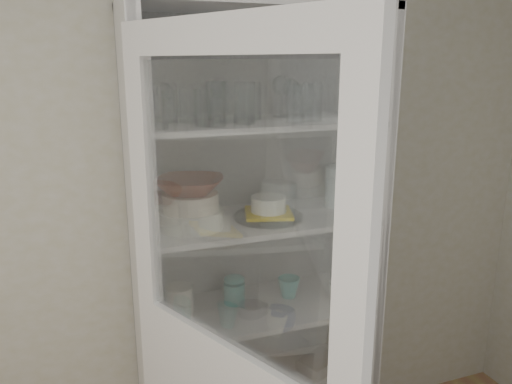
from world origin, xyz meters
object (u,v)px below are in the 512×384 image
object	(u,v)px
terracotta_bowl	(190,185)
mug_teal	(289,287)
plate_stack_back	(178,209)
cream_bowl	(191,202)
pantry_cabinet	(251,282)
teal_jar	(234,291)
glass_platter	(269,216)
white_canister	(179,302)
goblet_2	(282,94)
goblet_0	(166,101)
measuring_cups	(251,309)
yellow_trivet	(269,213)
mug_blue	(346,286)
goblet_3	(291,96)
grey_bowl_stack	(341,186)
mug_white	(338,291)
goblet_1	(218,98)
white_ramekin	(269,204)
tin_box	(319,363)
plate_stack_front	(191,218)

from	to	relation	value
terracotta_bowl	mug_teal	xyz separation A→B (m)	(0.44, 0.06, -0.52)
plate_stack_back	cream_bowl	world-z (taller)	cream_bowl
pantry_cabinet	teal_jar	distance (m)	0.09
glass_platter	white_canister	bearing A→B (deg)	173.72
teal_jar	goblet_2	bearing A→B (deg)	4.47
goblet_2	plate_stack_back	world-z (taller)	goblet_2
goblet_0	measuring_cups	xyz separation A→B (m)	(0.29, -0.14, -0.86)
yellow_trivet	mug_blue	bearing A→B (deg)	-3.04
goblet_3	grey_bowl_stack	world-z (taller)	goblet_3
cream_bowl	mug_white	world-z (taller)	cream_bowl
cream_bowl	glass_platter	world-z (taller)	cream_bowl
goblet_3	white_canister	world-z (taller)	goblet_3
goblet_1	grey_bowl_stack	bearing A→B (deg)	-10.94
glass_platter	measuring_cups	bearing A→B (deg)	-157.86
goblet_3	mug_blue	distance (m)	0.88
white_ramekin	white_canister	world-z (taller)	white_ramekin
mug_blue	mug_teal	world-z (taller)	same
tin_box	mug_white	bearing A→B (deg)	-75.87
glass_platter	yellow_trivet	xyz separation A→B (m)	(0.00, 0.00, 0.01)
plate_stack_front	white_canister	xyz separation A→B (m)	(-0.05, 0.04, -0.37)
glass_platter	mug_teal	size ratio (longest dim) A/B	2.85
pantry_cabinet	terracotta_bowl	bearing A→B (deg)	-160.30
white_canister	pantry_cabinet	bearing A→B (deg)	9.64
yellow_trivet	teal_jar	size ratio (longest dim) A/B	1.70
mug_blue	mug_white	size ratio (longest dim) A/B	1.25
goblet_1	grey_bowl_stack	xyz separation A→B (m)	(0.53, -0.10, -0.39)
glass_platter	goblet_2	bearing A→B (deg)	47.03
measuring_cups	white_canister	distance (m)	0.30
yellow_trivet	mug_white	world-z (taller)	yellow_trivet
goblet_0	goblet_3	world-z (taller)	goblet_3
measuring_cups	mug_white	bearing A→B (deg)	-2.69
goblet_0	plate_stack_front	bearing A→B (deg)	-60.45
grey_bowl_stack	teal_jar	distance (m)	0.66
glass_platter	measuring_cups	world-z (taller)	glass_platter
mug_teal	tin_box	world-z (taller)	mug_teal
glass_platter	tin_box	xyz separation A→B (m)	(0.28, 0.04, -0.78)
cream_bowl	terracotta_bowl	size ratio (longest dim) A/B	0.85
white_ramekin	white_canister	distance (m)	0.54
mug_white	teal_jar	bearing A→B (deg)	175.07
mug_white	white_canister	bearing A→B (deg)	-175.15
goblet_3	plate_stack_front	world-z (taller)	goblet_3
plate_stack_back	mug_teal	bearing A→B (deg)	-8.49
yellow_trivet	white_ramekin	world-z (taller)	white_ramekin
goblet_0	plate_stack_front	size ratio (longest dim) A/B	0.64
tin_box	goblet_0	bearing A→B (deg)	174.86
mug_white	tin_box	xyz separation A→B (m)	(-0.02, 0.10, -0.42)
goblet_1	plate_stack_front	world-z (taller)	goblet_1
plate_stack_back	white_canister	distance (m)	0.38
goblet_3	plate_stack_back	world-z (taller)	goblet_3
goblet_1	terracotta_bowl	size ratio (longest dim) A/B	0.65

